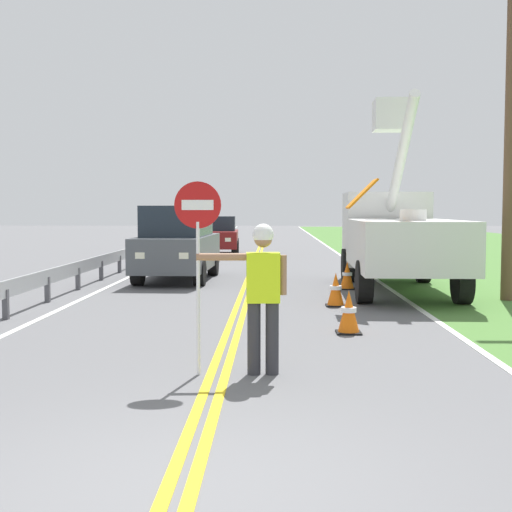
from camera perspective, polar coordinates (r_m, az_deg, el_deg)
ground_plane at (r=5.15m, az=-6.44°, el=-18.92°), size 160.00×160.00×0.00m
centerline_yellow_left at (r=24.79m, az=-0.28°, el=-0.70°), size 0.11×110.00×0.01m
centerline_yellow_right at (r=24.78m, az=0.14°, el=-0.70°), size 0.11×110.00×0.01m
edge_line_right at (r=24.95m, az=8.22°, el=-0.71°), size 0.12×110.00×0.01m
edge_line_left at (r=25.14m, az=-8.30°, el=-0.67°), size 0.12×110.00×0.01m
flagger_worker at (r=8.18m, az=0.52°, el=-2.75°), size 1.09×0.26×1.83m
stop_sign_paddle at (r=8.14m, az=-4.90°, el=1.88°), size 0.56×0.04×2.33m
utility_bucket_truck at (r=17.26m, az=11.60°, el=1.83°), size 2.83×6.87×4.85m
oncoming_suv_nearest at (r=19.31m, az=-6.57°, el=1.11°), size 2.04×4.66×2.10m
oncoming_sedan_second at (r=30.32m, az=-3.30°, el=1.70°), size 2.04×4.17×1.70m
utility_pole_near at (r=16.07m, az=20.66°, el=12.20°), size 1.80×0.28×8.40m
traffic_cone_lead at (r=11.08m, az=7.78°, el=-4.74°), size 0.40×0.40×0.70m
traffic_cone_mid at (r=14.15m, az=6.70°, el=-2.85°), size 0.40×0.40×0.70m
traffic_cone_tail at (r=17.19m, az=7.65°, el=-1.67°), size 0.40×0.40×0.70m
guardrail_left_shoulder at (r=20.76m, az=-12.08°, el=-0.25°), size 0.10×32.00×0.71m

